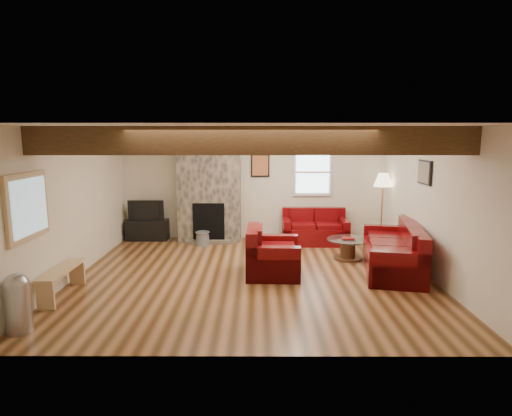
{
  "coord_description": "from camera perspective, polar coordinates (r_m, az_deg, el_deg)",
  "views": [
    {
      "loc": [
        0.08,
        -7.07,
        2.38
      ],
      "look_at": [
        0.06,
        0.4,
        1.11
      ],
      "focal_mm": 30.0,
      "sensor_mm": 36.0,
      "label": 1
    }
  ],
  "objects": [
    {
      "name": "ceiling_dome",
      "position": [
        8.01,
        6.12,
        10.04
      ],
      "size": [
        0.4,
        0.4,
        0.18
      ],
      "primitive_type": null,
      "color": "white",
      "rests_on": "room"
    },
    {
      "name": "hatch_window",
      "position": [
        6.42,
        -28.14,
        0.19
      ],
      "size": [
        0.08,
        1.0,
        0.9
      ],
      "primitive_type": null,
      "color": "tan",
      "rests_on": "room"
    },
    {
      "name": "sofa_three",
      "position": [
        7.98,
        17.71,
        -5.03
      ],
      "size": [
        1.31,
        2.29,
        0.83
      ],
      "primitive_type": null,
      "rotation": [
        0.0,
        0.0,
        -1.77
      ],
      "color": "#420408",
      "rests_on": "floor"
    },
    {
      "name": "room",
      "position": [
        7.16,
        -0.49,
        0.59
      ],
      "size": [
        8.0,
        8.0,
        8.0
      ],
      "color": "#4E3014",
      "rests_on": "ground"
    },
    {
      "name": "coffee_table",
      "position": [
        8.53,
        12.14,
        -5.36
      ],
      "size": [
        0.82,
        0.82,
        0.43
      ],
      "color": "#402814",
      "rests_on": "floor"
    },
    {
      "name": "armchair_red",
      "position": [
        7.39,
        2.28,
        -5.78
      ],
      "size": [
        0.92,
        1.05,
        0.83
      ],
      "primitive_type": null,
      "rotation": [
        0.0,
        0.0,
        1.54
      ],
      "color": "#420408",
      "rests_on": "floor"
    },
    {
      "name": "back_window",
      "position": [
        9.9,
        7.56,
        4.77
      ],
      "size": [
        0.9,
        0.08,
        1.1
      ],
      "primitive_type": null,
      "color": "silver",
      "rests_on": "room"
    },
    {
      "name": "television",
      "position": [
        10.07,
        -14.35,
        -0.24
      ],
      "size": [
        0.81,
        0.11,
        0.47
      ],
      "primitive_type": "imported",
      "color": "black",
      "rests_on": "tv_cabinet"
    },
    {
      "name": "loveseat",
      "position": [
        9.6,
        7.85,
        -2.46
      ],
      "size": [
        1.44,
        0.85,
        0.76
      ],
      "primitive_type": null,
      "rotation": [
        0.0,
        0.0,
        -0.02
      ],
      "color": "#420408",
      "rests_on": "floor"
    },
    {
      "name": "floor_lamp",
      "position": [
        9.63,
        16.58,
        3.1
      ],
      "size": [
        0.4,
        0.4,
        1.58
      ],
      "color": "#B28C4A",
      "rests_on": "floor"
    },
    {
      "name": "coal_bucket",
      "position": [
        9.47,
        -7.13,
        -4.02
      ],
      "size": [
        0.33,
        0.33,
        0.31
      ],
      "primitive_type": null,
      "color": "gray",
      "rests_on": "floor"
    },
    {
      "name": "pedal_bin",
      "position": [
        6.04,
        -29.16,
        -10.99
      ],
      "size": [
        0.39,
        0.39,
        0.75
      ],
      "primitive_type": null,
      "rotation": [
        0.0,
        0.0,
        0.41
      ],
      "color": "#9D9EA2",
      "rests_on": "floor"
    },
    {
      "name": "oak_beam",
      "position": [
        5.82,
        -0.64,
        8.99
      ],
      "size": [
        6.0,
        0.36,
        0.38
      ],
      "primitive_type": "cube",
      "color": "#361D10",
      "rests_on": "room"
    },
    {
      "name": "pine_bench",
      "position": [
        7.09,
        -24.4,
        -9.02
      ],
      "size": [
        0.26,
        1.13,
        0.42
      ],
      "primitive_type": null,
      "color": "tan",
      "rests_on": "floor"
    },
    {
      "name": "tv_cabinet",
      "position": [
        10.16,
        -14.24,
        -2.84
      ],
      "size": [
        0.94,
        0.37,
        0.47
      ],
      "primitive_type": "cube",
      "color": "black",
      "rests_on": "floor"
    },
    {
      "name": "chimney_breast",
      "position": [
        9.69,
        -6.25,
        2.73
      ],
      "size": [
        1.4,
        0.67,
        2.5
      ],
      "color": "#3D372F",
      "rests_on": "floor"
    },
    {
      "name": "artwork_right",
      "position": [
        7.94,
        21.5,
        4.45
      ],
      "size": [
        0.06,
        0.55,
        0.42
      ],
      "primitive_type": null,
      "color": "black",
      "rests_on": "room"
    },
    {
      "name": "artwork_back",
      "position": [
        9.81,
        0.57,
        5.68
      ],
      "size": [
        0.42,
        0.06,
        0.52
      ],
      "primitive_type": null,
      "color": "black",
      "rests_on": "room"
    }
  ]
}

